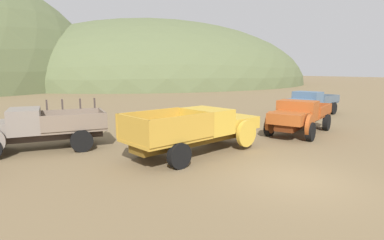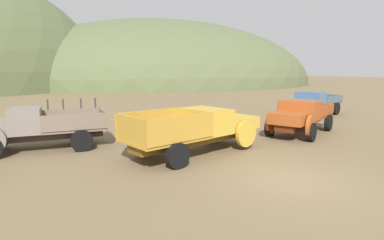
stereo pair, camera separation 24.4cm
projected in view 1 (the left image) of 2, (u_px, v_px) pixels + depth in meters
ground_plane at (295, 180)px, 10.24m from camera, size 300.00×300.00×0.00m
hill_center at (157, 83)px, 82.46m from camera, size 79.93×69.27×31.20m
truck_primer_gray at (28, 129)px, 13.73m from camera, size 5.93×3.18×2.16m
truck_faded_yellow at (203, 128)px, 13.63m from camera, size 6.63×3.12×1.91m
truck_oxide_orange at (297, 117)px, 17.35m from camera, size 6.03×3.91×1.89m
truck_chalk_blue at (308, 103)px, 24.35m from camera, size 6.25×3.16×1.89m
bush_front_right at (129, 127)px, 18.54m from camera, size 0.91×1.04×0.79m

